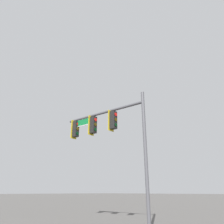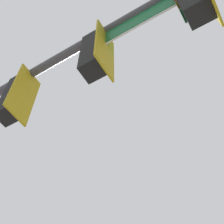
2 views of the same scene
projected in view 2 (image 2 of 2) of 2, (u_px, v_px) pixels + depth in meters
The scene contains 1 object.
signal_pole_near at pixel (39, 96), 4.93m from camera, with size 6.06×1.08×7.13m.
Camera 2 is at (-0.42, -8.12, 1.34)m, focal length 50.00 mm.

